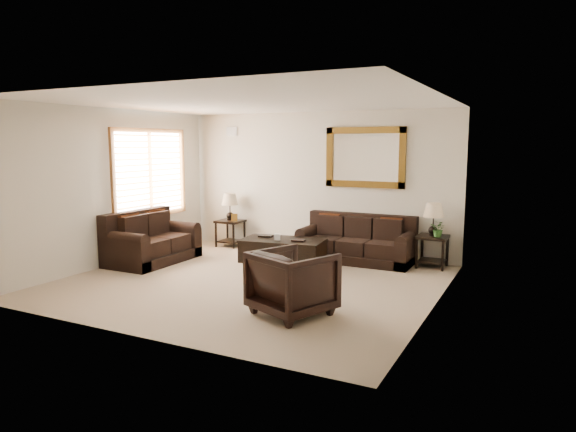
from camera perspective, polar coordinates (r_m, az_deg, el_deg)
The scene contains 11 objects.
room at distance 7.69m, azimuth -4.29°, elevation 2.45°, with size 5.51×5.01×2.71m.
window at distance 10.00m, azimuth -15.02°, elevation 4.62°, with size 0.07×1.96×1.66m.
mirror at distance 9.51m, azimuth 8.55°, elevation 6.45°, with size 1.50×0.06×1.10m.
air_vent at distance 10.77m, azimuth -6.28°, elevation 9.32°, with size 0.25×0.02×0.18m, color #999999.
sofa at distance 9.33m, azimuth 7.65°, elevation -3.14°, with size 2.02×0.87×0.83m.
loveseat at distance 9.51m, azimuth -15.07°, elevation -2.93°, with size 0.96×1.62×0.91m.
end_table_left at distance 10.57m, azimuth -6.46°, elevation 0.46°, with size 0.50×0.50×1.09m.
end_table_right at distance 9.03m, azimuth 15.82°, elevation -1.03°, with size 0.50×0.50×1.11m.
coffee_table at distance 8.83m, azimuth -0.56°, elevation -3.73°, with size 1.49×0.94×0.59m.
armchair at distance 6.35m, azimuth 0.53°, elevation -7.04°, with size 0.86×0.81×0.89m, color black.
potted_plant at distance 8.93m, azimuth 16.39°, elevation -1.58°, with size 0.25×0.28×0.21m, color #28541C.
Camera 1 is at (3.94, -6.57, 2.09)m, focal length 32.00 mm.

